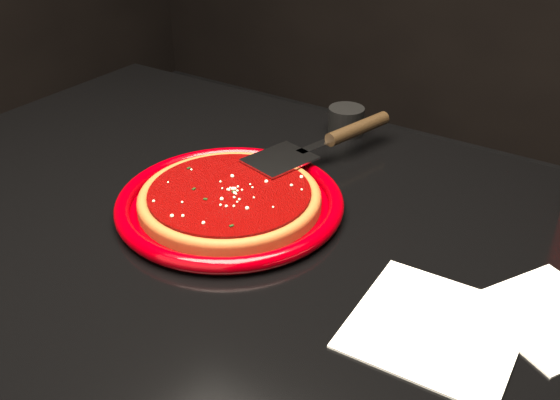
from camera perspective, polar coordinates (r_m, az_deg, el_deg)
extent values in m
cylinder|color=#740004|center=(0.83, -4.59, -0.22)|extent=(0.40, 0.40, 0.02)
cylinder|color=brown|center=(0.83, -4.60, -0.02)|extent=(0.32, 0.32, 0.01)
torus|color=brown|center=(0.83, -4.62, 0.34)|extent=(0.32, 0.32, 0.02)
cylinder|color=#640101|center=(0.82, -4.63, 0.60)|extent=(0.28, 0.28, 0.01)
cube|color=white|center=(0.67, 13.99, -11.20)|extent=(0.17, 0.17, 0.00)
cube|color=white|center=(0.72, 23.41, -9.65)|extent=(0.18, 0.18, 0.00)
cylinder|color=black|center=(1.05, 6.05, 7.22)|extent=(0.06, 0.06, 0.05)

